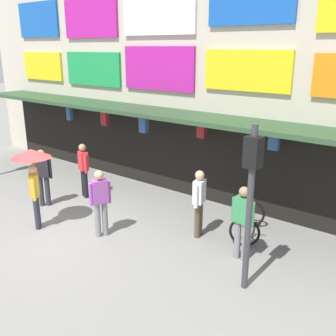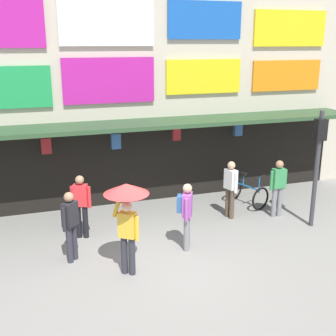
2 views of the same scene
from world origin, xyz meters
name	(u,v)px [view 2 (image 2 of 2)]	position (x,y,z in m)	size (l,w,h in m)	color
ground_plane	(148,263)	(0.00, 0.00, 0.00)	(80.00, 80.00, 0.00)	gray
shopfront	(105,74)	(0.00, 4.57, 3.96)	(18.00, 2.60, 8.00)	beige
traffic_light_far	(318,150)	(4.87, 0.65, 2.14)	(0.30, 0.34, 3.20)	#38383D
bicycle_parked	(247,193)	(3.92, 2.60, 0.39)	(1.06, 1.33, 1.05)	black
pedestrian_in_yellow	(81,203)	(-1.23, 1.86, 0.95)	(0.50, 0.33, 1.68)	black
pedestrian_with_umbrella	(127,204)	(-0.52, -0.30, 1.64)	(0.96, 0.96, 2.08)	#2D2D38
pedestrian_in_white	(186,211)	(1.08, 0.42, 0.98)	(0.46, 0.48, 1.68)	gray
pedestrian_in_black	(70,223)	(-1.62, 0.68, 0.95)	(0.40, 0.42, 1.68)	#2D2D38
pedestrian_in_purple	(278,185)	(4.30, 1.52, 0.95)	(0.53, 0.23, 1.68)	gray
pedestrian_in_green	(230,186)	(2.97, 1.86, 0.95)	(0.30, 0.52, 1.68)	brown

